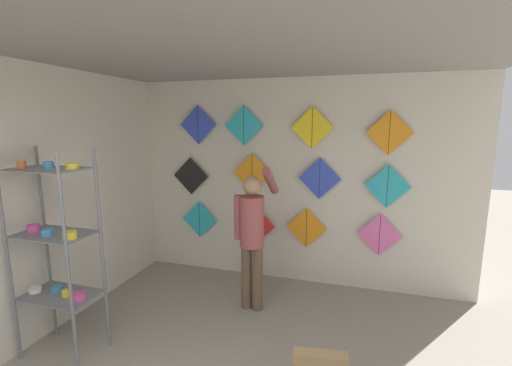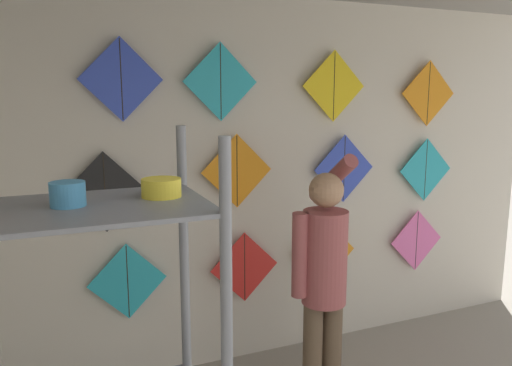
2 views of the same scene
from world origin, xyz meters
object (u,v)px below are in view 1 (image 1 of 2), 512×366
Objects in this scene: kite_4 at (191,176)px; kite_8 at (198,125)px; kite_0 at (200,219)px; kite_9 at (244,126)px; kite_5 at (252,173)px; kite_7 at (387,186)px; kite_11 at (389,133)px; kite_6 at (320,178)px; shelf_rack at (55,243)px; kite_3 at (380,235)px; shopkeeper at (252,231)px; kite_1 at (256,225)px; kite_10 at (312,128)px; kite_2 at (306,228)px.

kite_4 is 0.76m from kite_8.
kite_9 is at bearing 0.00° from kite_0.
kite_5 reaches higher than kite_7.
kite_9 reaches higher than kite_11.
kite_6 is 1.02m from kite_11.
kite_7 is at bearing 35.43° from shelf_rack.
shelf_rack is 3.60× the size of kite_3.
kite_8 is at bearing 180.00° from kite_3.
kite_4 reaches higher than kite_0.
kite_5 is (-0.26, 0.84, 0.55)m from shopkeeper.
kite_3 is at bearing 0.00° from kite_1.
kite_8 is 0.69m from kite_9.
kite_7 is 2.03m from kite_9.
shopkeeper is at bearing -65.55° from kite_9.
kite_10 is at bearing 180.00° from kite_7.
kite_10 is at bearing 59.88° from shopkeeper.
kite_4 is at bearing 180.00° from kite_7.
kite_5 reaches higher than kite_4.
shopkeeper is 3.12× the size of kite_6.
kite_9 reaches higher than kite_6.
shelf_rack is 2.21m from kite_0.
kite_3 is 1.05m from kite_6.
shopkeeper is 1.51m from kite_9.
kite_6 is at bearing 0.00° from kite_5.
kite_1 is 0.72m from kite_2.
kite_3 is at bearing 35.93° from shelf_rack.
kite_8 is (-0.87, 0.00, 1.41)m from kite_1.
kite_2 is 1.00× the size of kite_10.
kite_1 is 2.15m from kite_11.
kite_0 is at bearing 180.00° from kite_8.
kite_4 is (-0.12, 0.00, 0.65)m from kite_0.
shelf_rack is 3.60× the size of kite_2.
kite_6 is (0.16, 0.00, 0.69)m from kite_2.
kite_6 is 0.67m from kite_10.
shopkeeper is 3.12× the size of kite_10.
kite_6 is (0.87, 0.00, 0.72)m from kite_1.
kite_8 is 1.00× the size of kite_10.
shopkeeper reaches higher than kite_1.
kite_1 is 1.00× the size of kite_8.
kite_2 is 1.18m from kite_7.
kite_2 is (2.02, 2.14, -0.32)m from shelf_rack.
shopkeeper reaches higher than kite_0.
kite_0 is 0.89m from kite_1.
kite_0 is 1.00× the size of kite_10.
kite_10 is (-0.96, 0.00, 0.72)m from kite_7.
kite_1 is 1.57m from kite_10.
kite_1 is at bearing 0.00° from kite_5.
kite_6 is at bearing 44.64° from shelf_rack.
kite_8 is at bearing 0.00° from kite_0.
shelf_rack is 3.67m from kite_3.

